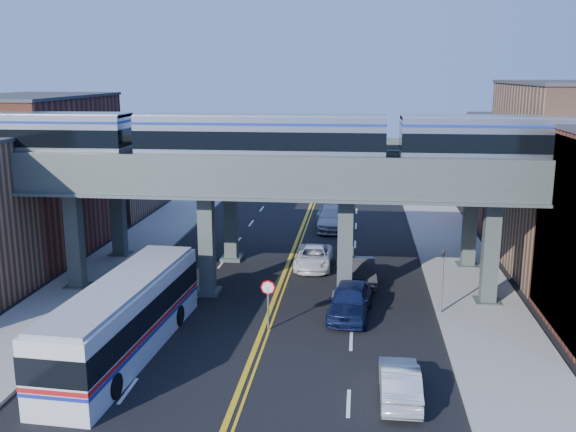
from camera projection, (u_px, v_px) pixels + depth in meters
name	position (u px, v px, depth m)	size (l,w,h in m)	color
ground	(253.00, 355.00, 29.61)	(120.00, 120.00, 0.00)	black
sidewalk_west	(100.00, 277.00, 40.55)	(5.00, 70.00, 0.16)	gray
sidewalk_east	(472.00, 291.00, 38.03)	(5.00, 70.00, 0.16)	gray
building_west_b	(34.00, 176.00, 45.95)	(8.00, 14.00, 11.00)	brown
building_west_c	(106.00, 170.00, 58.88)	(8.00, 10.00, 8.00)	brown
building_east_b	(572.00, 178.00, 41.78)	(8.00, 14.00, 12.00)	brown
building_east_c	(522.00, 171.00, 54.71)	(8.00, 10.00, 9.00)	brown
mural_panel	(563.00, 242.00, 30.85)	(0.10, 9.50, 9.50)	#226A95
elevated_viaduct_near	(275.00, 187.00, 35.95)	(52.00, 3.60, 7.40)	#434E4A
elevated_viaduct_far	(289.00, 168.00, 42.73)	(52.00, 3.60, 7.40)	#434E4A
transit_train	(260.00, 140.00, 35.46)	(42.80, 2.68, 3.12)	black
stop_sign	(268.00, 297.00, 32.10)	(0.76, 0.09, 2.63)	slate
traffic_signal	(442.00, 274.00, 33.92)	(0.15, 0.18, 4.10)	slate
transit_bus	(124.00, 319.00, 29.41)	(3.56, 12.99, 3.31)	silver
car_lane_a	(350.00, 300.00, 34.11)	(2.11, 5.24, 1.78)	#11193F
car_lane_b	(362.00, 272.00, 39.53)	(1.55, 4.44, 1.46)	#333335
car_lane_c	(314.00, 257.00, 42.71)	(2.33, 5.05, 1.40)	white
car_lane_d	(332.00, 218.00, 53.36)	(2.51, 6.18, 1.79)	#B6B7BB
car_parked_curb	(400.00, 382.00, 25.48)	(1.54, 4.42, 1.46)	#AAABAF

